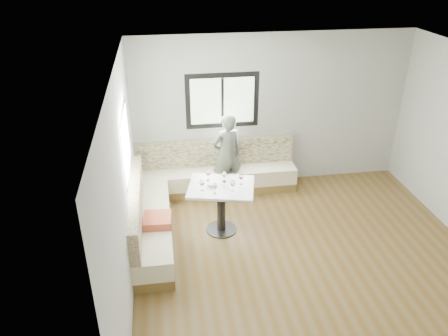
% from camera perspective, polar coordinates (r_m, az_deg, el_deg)
% --- Properties ---
extents(room, '(5.01, 5.01, 2.81)m').
position_cam_1_polar(room, '(5.85, 11.32, -0.73)').
color(room, brown).
rests_on(room, ground).
extents(banquette, '(2.90, 2.80, 0.95)m').
position_cam_1_polar(banquette, '(7.42, -4.48, -3.35)').
color(banquette, brown).
rests_on(banquette, ground).
extents(table, '(1.14, 0.98, 0.81)m').
position_cam_1_polar(table, '(6.76, -0.36, -3.86)').
color(table, black).
rests_on(table, ground).
extents(person, '(0.64, 0.51, 1.54)m').
position_cam_1_polar(person, '(7.73, 0.39, 1.74)').
color(person, '#5D635C').
rests_on(person, ground).
extents(olive_ramekin, '(0.10, 0.10, 0.04)m').
position_cam_1_polar(olive_ramekin, '(6.65, -1.72, -2.21)').
color(olive_ramekin, white).
rests_on(olive_ramekin, table).
extents(wine_glass_a, '(0.08, 0.08, 0.17)m').
position_cam_1_polar(wine_glass_a, '(6.49, -2.91, -1.99)').
color(wine_glass_a, white).
rests_on(wine_glass_a, table).
extents(wine_glass_b, '(0.08, 0.08, 0.17)m').
position_cam_1_polar(wine_glass_b, '(6.41, -1.22, -2.40)').
color(wine_glass_b, white).
rests_on(wine_glass_b, table).
extents(wine_glass_c, '(0.08, 0.08, 0.17)m').
position_cam_1_polar(wine_glass_c, '(6.48, 1.17, -2.05)').
color(wine_glass_c, white).
rests_on(wine_glass_c, table).
extents(wine_glass_d, '(0.08, 0.08, 0.17)m').
position_cam_1_polar(wine_glass_d, '(6.72, 0.03, -0.87)').
color(wine_glass_d, white).
rests_on(wine_glass_d, table).
extents(wine_glass_e, '(0.08, 0.08, 0.17)m').
position_cam_1_polar(wine_glass_e, '(6.66, 2.27, -1.19)').
color(wine_glass_e, white).
rests_on(wine_glass_e, table).
extents(wine_glass_f, '(0.08, 0.08, 0.17)m').
position_cam_1_polar(wine_glass_f, '(6.76, -2.09, -0.69)').
color(wine_glass_f, white).
rests_on(wine_glass_f, table).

